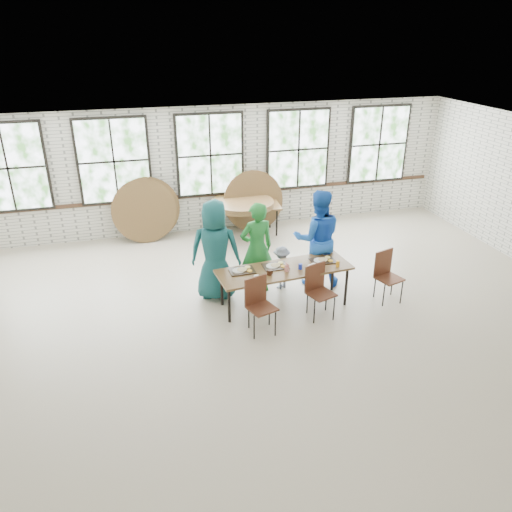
{
  "coord_description": "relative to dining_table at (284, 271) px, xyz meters",
  "views": [
    {
      "loc": [
        -2.08,
        -7.09,
        4.65
      ],
      "look_at": [
        0.0,
        0.4,
        1.05
      ],
      "focal_mm": 35.0,
      "sensor_mm": 36.0,
      "label": 1
    }
  ],
  "objects": [
    {
      "name": "chair_spare",
      "position": [
        1.88,
        -0.26,
        -0.13
      ],
      "size": [
        0.52,
        0.51,
        0.95
      ],
      "rotation": [
        0.0,
        0.0,
        0.3
      ],
      "color": "#552D1C",
      "rests_on": "ground"
    },
    {
      "name": "chair_near_left",
      "position": [
        -0.66,
        -0.65,
        -0.13
      ],
      "size": [
        0.53,
        0.52,
        0.95
      ],
      "rotation": [
        0.0,
        0.0,
        0.32
      ],
      "color": "#552D1C",
      "rests_on": "ground"
    },
    {
      "name": "room",
      "position": [
        -0.52,
        4.04,
        1.14
      ],
      "size": [
        12.0,
        12.0,
        12.0
      ],
      "color": "#AFA58B",
      "rests_on": "ground"
    },
    {
      "name": "adult_teal",
      "position": [
        -1.11,
        0.65,
        0.26
      ],
      "size": [
        1.06,
        0.85,
        1.89
      ],
      "primitive_type": "imported",
      "rotation": [
        0.0,
        0.0,
        2.84
      ],
      "color": "#185E4F",
      "rests_on": "ground"
    },
    {
      "name": "chair_near_right",
      "position": [
        0.46,
        -0.46,
        -0.13
      ],
      "size": [
        0.52,
        0.51,
        0.95
      ],
      "rotation": [
        0.0,
        0.0,
        0.31
      ],
      "color": "#552D1C",
      "rests_on": "ground"
    },
    {
      "name": "toddler",
      "position": [
        0.16,
        0.65,
        -0.26
      ],
      "size": [
        0.64,
        0.51,
        0.86
      ],
      "primitive_type": "imported",
      "rotation": [
        0.0,
        0.0,
        3.54
      ],
      "color": "#121F39",
      "rests_on": "ground"
    },
    {
      "name": "adult_blue",
      "position": [
        0.88,
        0.65,
        0.27
      ],
      "size": [
        1.06,
        0.91,
        1.92
      ],
      "primitive_type": "imported",
      "rotation": [
        0.0,
        0.0,
        2.93
      ],
      "color": "blue",
      "rests_on": "ground"
    },
    {
      "name": "storage_table",
      "position": [
        0.11,
        3.47,
        -0.0
      ],
      "size": [
        1.86,
        0.92,
        0.74
      ],
      "rotation": [
        0.0,
        0.0,
        -0.1
      ],
      "color": "brown",
      "rests_on": "ground"
    },
    {
      "name": "adult_green",
      "position": [
        -0.33,
        0.65,
        0.2
      ],
      "size": [
        0.7,
        0.51,
        1.79
      ],
      "primitive_type": "imported",
      "rotation": [
        0.0,
        0.0,
        3.27
      ],
      "color": "#20792E",
      "rests_on": "ground"
    },
    {
      "name": "round_tops_leaning",
      "position": [
        -1.27,
        3.78,
        0.05
      ],
      "size": [
        4.13,
        0.42,
        1.49
      ],
      "color": "brown",
      "rests_on": "ground"
    },
    {
      "name": "tabletop_clutter",
      "position": [
        0.09,
        -0.02,
        0.08
      ],
      "size": [
        1.96,
        0.59,
        0.11
      ],
      "color": "black",
      "rests_on": "dining_table"
    },
    {
      "name": "dining_table",
      "position": [
        0.0,
        0.0,
        0.0
      ],
      "size": [
        2.46,
        1.0,
        0.74
      ],
      "rotation": [
        0.0,
        0.0,
        0.09
      ],
      "color": "brown",
      "rests_on": "ground"
    },
    {
      "name": "round_tops_stacked",
      "position": [
        0.11,
        3.47,
        0.12
      ],
      "size": [
        1.5,
        1.5,
        0.13
      ],
      "color": "brown",
      "rests_on": "storage_table"
    }
  ]
}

